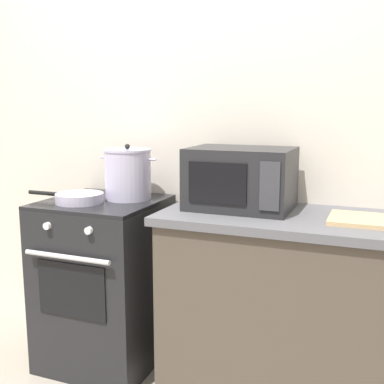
{
  "coord_description": "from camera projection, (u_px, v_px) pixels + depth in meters",
  "views": [
    {
      "loc": [
        1.04,
        -1.57,
        1.42
      ],
      "look_at": [
        0.17,
        0.6,
        1.0
      ],
      "focal_mm": 44.87,
      "sensor_mm": 36.0,
      "label": 1
    }
  ],
  "objects": [
    {
      "name": "cutting_board",
      "position": [
        372.0,
        221.0,
        2.08
      ],
      "size": [
        0.36,
        0.26,
        0.02
      ],
      "primitive_type": "cube",
      "color": "tan",
      "rests_on": "countertop_right"
    },
    {
      "name": "frying_pan",
      "position": [
        78.0,
        198.0,
        2.51
      ],
      "size": [
        0.45,
        0.25,
        0.05
      ],
      "color": "silver",
      "rests_on": "stove"
    },
    {
      "name": "countertop_right",
      "position": [
        345.0,
        224.0,
        2.14
      ],
      "size": [
        1.7,
        0.6,
        0.04
      ],
      "primitive_type": "cube",
      "color": "#59595E",
      "rests_on": "lower_cabinet_right"
    },
    {
      "name": "stove",
      "position": [
        105.0,
        282.0,
        2.66
      ],
      "size": [
        0.6,
        0.64,
        0.92
      ],
      "color": "black",
      "rests_on": "ground_plane"
    },
    {
      "name": "back_wall",
      "position": [
        239.0,
        137.0,
        2.62
      ],
      "size": [
        4.4,
        0.1,
        2.5
      ],
      "primitive_type": "cube",
      "color": "silver",
      "rests_on": "ground_plane"
    },
    {
      "name": "stock_pot",
      "position": [
        128.0,
        174.0,
        2.59
      ],
      "size": [
        0.34,
        0.26,
        0.3
      ],
      "color": "silver",
      "rests_on": "stove"
    },
    {
      "name": "microwave",
      "position": [
        241.0,
        178.0,
        2.35
      ],
      "size": [
        0.5,
        0.37,
        0.3
      ],
      "color": "#232326",
      "rests_on": "countertop_right"
    },
    {
      "name": "lower_cabinet_right",
      "position": [
        339.0,
        320.0,
        2.22
      ],
      "size": [
        1.64,
        0.56,
        0.88
      ],
      "primitive_type": "cube",
      "color": "#4C4238",
      "rests_on": "ground_plane"
    }
  ]
}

